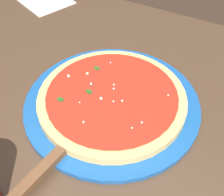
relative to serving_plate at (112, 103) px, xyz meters
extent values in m
cube|color=black|center=(-0.45, 0.33, -0.40)|extent=(0.06, 0.06, 0.73)
cube|color=#473323|center=(-0.04, -0.05, -0.02)|extent=(0.96, 0.89, 0.03)
cylinder|color=#195199|center=(0.00, 0.00, 0.00)|extent=(0.34, 0.34, 0.01)
cylinder|color=#DBB26B|center=(0.00, 0.00, 0.01)|extent=(0.29, 0.29, 0.02)
cylinder|color=red|center=(0.00, 0.00, 0.02)|extent=(0.25, 0.25, 0.00)
sphere|color=#EFEACC|center=(0.10, 0.05, 0.03)|extent=(0.00, 0.00, 0.00)
sphere|color=#EFEACC|center=(0.07, -0.06, 0.03)|extent=(0.00, 0.00, 0.00)
sphere|color=#EFEACC|center=(0.08, -0.04, 0.03)|extent=(0.00, 0.00, 0.00)
sphere|color=#EFEACC|center=(-0.01, -0.02, 0.03)|extent=(0.01, 0.01, 0.01)
sphere|color=#EFEACC|center=(-0.01, -0.09, 0.03)|extent=(0.00, 0.00, 0.00)
sphere|color=#EFEACC|center=(0.03, -0.01, 0.03)|extent=(0.00, 0.00, 0.00)
sphere|color=#EFEACC|center=(0.00, 0.01, 0.03)|extent=(0.00, 0.00, 0.00)
sphere|color=#EFEACC|center=(-0.04, -0.05, 0.03)|extent=(0.00, 0.00, 0.00)
sphere|color=#EFEACC|center=(-0.01, 0.02, 0.03)|extent=(0.00, 0.00, 0.00)
sphere|color=#EFEACC|center=(0.01, -0.02, 0.03)|extent=(0.00, 0.00, 0.00)
sphere|color=#EFEACC|center=(-0.05, 0.00, 0.03)|extent=(0.00, 0.00, 0.00)
sphere|color=#EFEACC|center=(-0.07, 0.03, 0.03)|extent=(0.01, 0.01, 0.01)
sphere|color=#EFEACC|center=(-0.05, 0.08, 0.03)|extent=(0.00, 0.00, 0.00)
sphere|color=#EFEACC|center=(-0.10, 0.00, 0.03)|extent=(0.01, 0.01, 0.01)
cube|color=#23561E|center=(-0.08, -0.06, 0.03)|extent=(0.01, 0.01, 0.00)
cube|color=#23561E|center=(-0.05, -0.02, 0.03)|extent=(0.01, 0.01, 0.00)
cube|color=#23561E|center=(-0.06, 0.05, 0.03)|extent=(0.01, 0.01, 0.00)
cube|color=silver|center=(-0.01, -0.09, 0.01)|extent=(0.08, 0.10, 0.00)
cube|color=brown|center=(-0.02, -0.20, 0.01)|extent=(0.03, 0.13, 0.01)
cube|color=white|center=(-0.39, 0.28, 0.00)|extent=(0.19, 0.17, 0.00)
camera|label=1|loc=(0.19, -0.35, 0.42)|focal=46.87mm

